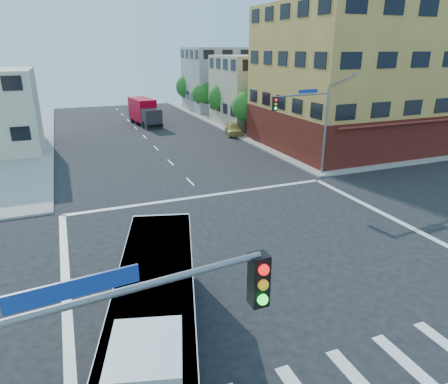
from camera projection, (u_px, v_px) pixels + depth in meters
name	position (u px, v px, depth m)	size (l,w,h in m)	color
ground	(267.00, 257.00, 20.14)	(120.00, 120.00, 0.00)	black
sidewalk_ne	(361.00, 114.00, 62.91)	(50.00, 50.00, 0.15)	gray
corner_building_ne	(357.00, 89.00, 41.26)	(18.10, 15.44, 14.00)	gold
building_east_near	(263.00, 90.00, 54.20)	(12.06, 10.06, 9.00)	beige
building_east_far	(224.00, 79.00, 66.24)	(12.06, 10.06, 10.00)	#A1A09B
signal_mast_ne	(309.00, 116.00, 30.89)	(7.91, 1.13, 8.07)	slate
street_tree_a	(248.00, 104.00, 47.45)	(3.60, 3.60, 5.53)	#321D12
street_tree_b	(223.00, 96.00, 54.37)	(3.80, 3.80, 5.79)	#321D12
street_tree_c	(204.00, 92.00, 61.45)	(3.40, 3.40, 5.29)	#321D12
street_tree_d	(188.00, 85.00, 68.28)	(4.00, 4.00, 6.03)	#321D12
transit_bus	(156.00, 327.00, 12.56)	(5.52, 11.78, 3.42)	black
box_truck	(145.00, 113.00, 53.87)	(3.18, 7.92, 3.46)	#28272C
parked_car	(233.00, 129.00, 48.15)	(1.77, 4.39, 1.50)	tan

